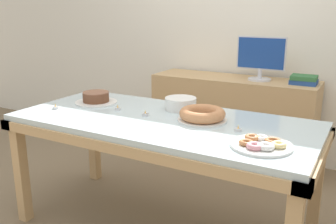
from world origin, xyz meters
TOP-DOWN VIEW (x-y plane):
  - wall_back at (0.00, 1.60)m, footprint 8.00×0.10m
  - dining_table at (0.00, 0.00)m, footprint 1.89×0.87m
  - sideboard at (0.00, 1.30)m, footprint 1.49×0.44m
  - computer_monitor at (0.23, 1.30)m, footprint 0.42×0.20m
  - book_stack at (0.60, 1.30)m, footprint 0.21×0.18m
  - cake_chocolate_round at (-0.61, 0.10)m, footprint 0.30×0.30m
  - cake_golden_bundt at (0.24, 0.07)m, footprint 0.30×0.30m
  - pastry_platter at (0.67, -0.19)m, footprint 0.31×0.31m
  - plate_stack at (-0.00, 0.24)m, footprint 0.21×0.21m
  - tealight_centre at (-0.74, -0.16)m, footprint 0.04×0.04m
  - tealight_near_front at (0.49, -0.01)m, footprint 0.04×0.04m
  - tealight_right_edge at (-0.36, 0.03)m, footprint 0.04×0.04m
  - tealight_left_edge at (-0.12, 0.00)m, footprint 0.04×0.04m

SIDE VIEW (x-z plane):
  - sideboard at x=0.00m, z-range 0.00..0.81m
  - dining_table at x=0.00m, z-range 0.29..1.06m
  - tealight_centre at x=-0.74m, z-range 0.75..0.79m
  - tealight_near_front at x=0.49m, z-range 0.75..0.79m
  - tealight_right_edge at x=-0.36m, z-range 0.75..0.79m
  - tealight_left_edge at x=-0.12m, z-range 0.75..0.79m
  - pastry_platter at x=0.67m, z-range 0.76..0.80m
  - cake_chocolate_round at x=-0.61m, z-range 0.75..0.84m
  - cake_golden_bundt at x=0.24m, z-range 0.76..0.84m
  - plate_stack at x=0.00m, z-range 0.76..0.84m
  - book_stack at x=0.60m, z-range 0.81..0.88m
  - computer_monitor at x=0.23m, z-range 0.81..1.19m
  - wall_back at x=0.00m, z-range 0.00..2.60m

